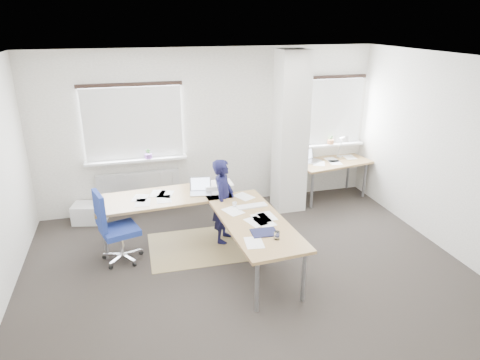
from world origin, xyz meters
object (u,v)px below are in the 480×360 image
object	(u,v)px
desk_main	(209,209)
person	(223,201)
desk_side	(332,163)
task_chair	(118,242)

from	to	relation	value
desk_main	person	distance (m)	0.41
desk_main	desk_side	xyz separation A→B (m)	(2.64, 1.41, -0.01)
person	desk_main	bearing A→B (deg)	163.70
person	desk_side	bearing A→B (deg)	-37.08
desk_side	desk_main	bearing A→B (deg)	-161.83
desk_main	desk_side	bearing A→B (deg)	24.04
desk_side	task_chair	bearing A→B (deg)	-171.25
desk_main	task_chair	world-z (taller)	task_chair
desk_side	person	bearing A→B (deg)	-164.63
desk_side	person	world-z (taller)	person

